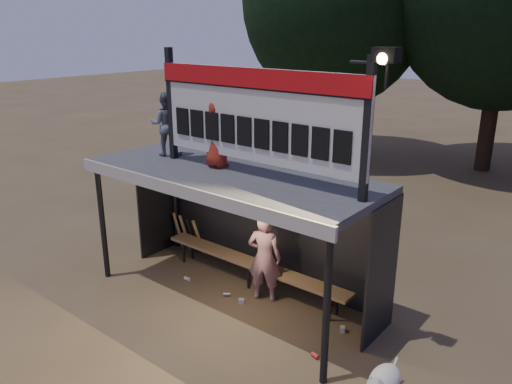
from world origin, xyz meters
TOP-DOWN VIEW (x-y plane):
  - ground at (0.00, 0.00)m, footprint 80.00×80.00m
  - player at (0.46, 0.31)m, footprint 0.68×0.57m
  - child_a at (-1.60, 0.07)m, footprint 0.70×0.69m
  - child_b at (-0.35, 0.07)m, footprint 0.59×0.44m
  - dugout_shelter at (0.00, 0.24)m, footprint 5.10×2.08m
  - scoreboard_assembly at (0.56, -0.01)m, footprint 4.10×0.27m
  - bench at (0.00, 0.55)m, footprint 4.00×0.35m
  - dog at (3.16, -0.72)m, footprint 0.36×0.81m
  - bats at (-1.95, 0.82)m, footprint 0.69×0.35m
  - litter at (0.78, 0.08)m, footprint 3.25×1.46m

SIDE VIEW (x-z plane):
  - ground at x=0.00m, z-range 0.00..0.00m
  - litter at x=0.78m, z-range 0.00..0.08m
  - dog at x=3.16m, z-range 0.03..0.53m
  - bats at x=-1.95m, z-range 0.01..0.85m
  - bench at x=0.00m, z-range 0.19..0.67m
  - player at x=0.46m, z-range 0.00..1.60m
  - dugout_shelter at x=0.00m, z-range 0.69..3.01m
  - child_b at x=-0.35m, z-range 2.32..3.42m
  - child_a at x=-1.60m, z-range 2.32..3.45m
  - scoreboard_assembly at x=0.56m, z-range 2.33..4.32m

